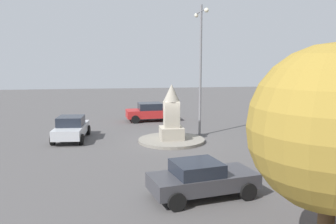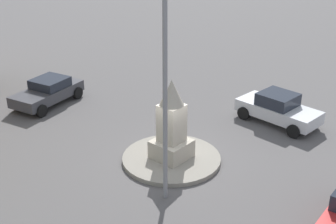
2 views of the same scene
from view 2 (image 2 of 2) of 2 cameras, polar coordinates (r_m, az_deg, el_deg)
The scene contains 6 objects.
ground_plane at distance 19.11m, azimuth 0.43°, elevation -6.00°, with size 80.00×80.00×0.00m, color #4F4C4C.
traffic_island at distance 19.06m, azimuth 0.43°, elevation -5.77°, with size 4.05×4.05×0.18m, color gray.
monument at distance 18.35m, azimuth 0.44°, elevation -1.64°, with size 1.38×1.38×3.35m.
streetlamp at distance 14.65m, azimuth -0.37°, elevation 5.87°, with size 2.86×0.28×8.38m.
car_silver_parked_right at distance 22.63m, azimuth 13.42°, elevation 0.43°, with size 4.07×2.14×1.49m.
car_dark_grey_parked_left at distance 24.99m, azimuth -14.59°, elevation 2.49°, with size 2.53×4.16×1.35m.
Camera 2 is at (10.67, -12.61, 9.60)m, focal length 49.40 mm.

